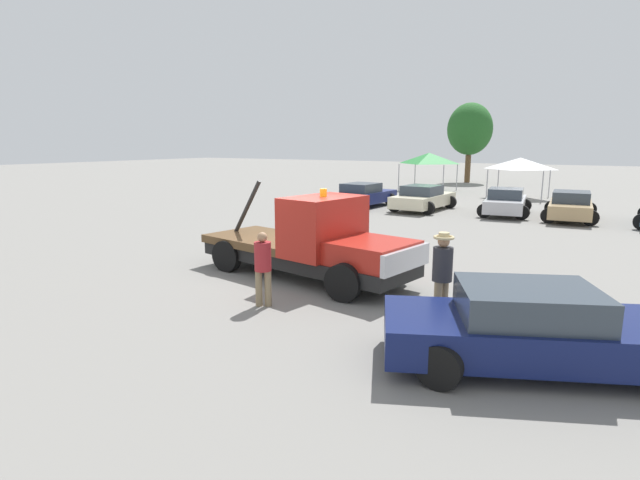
% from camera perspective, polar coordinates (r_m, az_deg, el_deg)
% --- Properties ---
extents(ground_plane, '(160.00, 160.00, 0.00)m').
position_cam_1_polar(ground_plane, '(13.46, -1.83, -4.18)').
color(ground_plane, gray).
extents(tow_truck, '(6.52, 3.04, 2.51)m').
position_cam_1_polar(tow_truck, '(12.99, -0.60, -0.47)').
color(tow_truck, black).
rests_on(tow_truck, ground).
extents(foreground_car, '(5.23, 3.70, 1.34)m').
position_cam_1_polar(foreground_car, '(8.67, 23.69, -9.34)').
color(foreground_car, '#0F194C').
rests_on(foreground_car, ground).
extents(person_near_truck, '(0.40, 0.40, 1.82)m').
position_cam_1_polar(person_near_truck, '(10.12, 13.81, -3.33)').
color(person_near_truck, '#847051').
rests_on(person_near_truck, ground).
extents(person_at_hood, '(0.37, 0.37, 1.65)m').
position_cam_1_polar(person_at_hood, '(10.89, -6.55, -2.72)').
color(person_at_hood, '#847051').
rests_on(person_at_hood, ground).
extents(parked_car_navy, '(2.67, 4.79, 1.34)m').
position_cam_1_polar(parked_car_navy, '(28.05, 4.89, 5.10)').
color(parked_car_navy, navy).
rests_on(parked_car_navy, ground).
extents(parked_car_cream, '(2.69, 4.67, 1.34)m').
position_cam_1_polar(parked_car_cream, '(27.12, 11.68, 4.71)').
color(parked_car_cream, beige).
rests_on(parked_car_cream, ground).
extents(parked_car_silver, '(2.71, 4.53, 1.34)m').
position_cam_1_polar(parked_car_silver, '(26.49, 20.44, 4.09)').
color(parked_car_silver, '#B7B7BC').
rests_on(parked_car_silver, ground).
extents(parked_car_tan, '(2.58, 4.86, 1.34)m').
position_cam_1_polar(parked_car_tan, '(26.06, 26.70, 3.51)').
color(parked_car_tan, tan).
rests_on(parked_car_tan, ground).
extents(canopy_tent_green, '(3.39, 3.39, 2.82)m').
position_cam_1_polar(canopy_tent_green, '(38.00, 12.35, 9.11)').
color(canopy_tent_green, '#9E9EA3').
rests_on(canopy_tent_green, ground).
extents(canopy_tent_white, '(3.33, 3.33, 2.60)m').
position_cam_1_polar(canopy_tent_white, '(34.81, 21.91, 8.11)').
color(canopy_tent_white, '#9E9EA3').
rests_on(canopy_tent_white, ground).
extents(tree_left, '(3.94, 3.94, 7.04)m').
position_cam_1_polar(tree_left, '(47.43, 16.75, 12.02)').
color(tree_left, brown).
rests_on(tree_left, ground).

